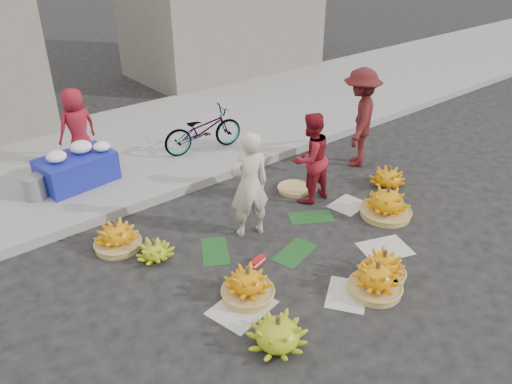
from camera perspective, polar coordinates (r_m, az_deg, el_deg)
ground at (r=6.86m, az=3.94°, el=-5.87°), size 80.00×80.00×0.00m
curb at (r=8.32m, az=-6.38°, el=1.27°), size 40.00×0.25×0.15m
sidewalk at (r=10.00m, az=-13.07°, el=5.48°), size 40.00×4.00×0.12m
newspaper_scatter at (r=6.41m, az=8.85°, el=-8.95°), size 3.20×1.80×0.00m
banana_leaves at (r=6.92m, az=2.20°, el=-5.42°), size 2.00×1.00×0.00m
banana_bunch_0 at (r=5.86m, az=-0.95°, el=-10.49°), size 0.68×0.68×0.43m
banana_bunch_1 at (r=5.30m, az=2.50°, el=-15.77°), size 0.75×0.75×0.40m
banana_bunch_2 at (r=6.09m, az=13.58°, el=-9.65°), size 0.62×0.62×0.43m
banana_bunch_3 at (r=6.35m, az=14.34°, el=-8.22°), size 0.59×0.59×0.40m
banana_bunch_4 at (r=7.59m, az=14.73°, el=-1.20°), size 0.84×0.84×0.50m
banana_bunch_5 at (r=8.49m, az=14.90°, el=1.66°), size 0.69×0.69×0.36m
banana_bunch_6 at (r=6.62m, az=-11.51°, el=-6.57°), size 0.54×0.54×0.29m
banana_bunch_7 at (r=6.91m, az=-15.63°, el=-4.90°), size 0.64×0.64×0.43m
basket_spare at (r=8.13m, az=4.36°, el=0.35°), size 0.60×0.60×0.06m
incense_stack at (r=6.41m, az=0.21°, el=-7.96°), size 0.24×0.13×0.10m
vendor_cream at (r=6.67m, az=-0.78°, el=0.78°), size 0.64×0.52×1.52m
vendor_red at (r=7.59m, az=6.20°, el=3.85°), size 0.71×0.56×1.43m
man_striped at (r=8.89m, az=11.77°, el=8.28°), size 1.28×1.19×1.73m
flower_table at (r=8.49m, az=-19.77°, el=2.66°), size 1.22×0.85×0.67m
grey_bucket at (r=8.29m, az=-23.97°, el=0.46°), size 0.32×0.32×0.36m
flower_vendor at (r=9.00m, az=-19.75°, el=6.94°), size 0.71×0.50×1.35m
bicycle at (r=9.19m, az=-6.08°, el=7.08°), size 0.76×1.58×0.80m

